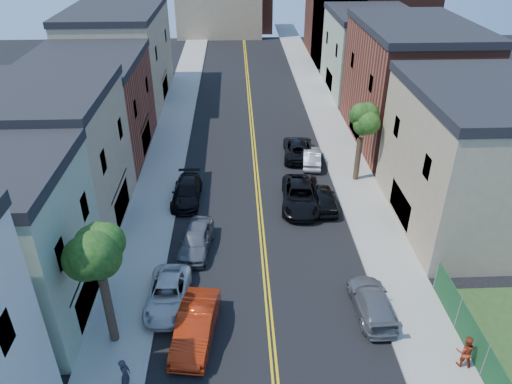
{
  "coord_description": "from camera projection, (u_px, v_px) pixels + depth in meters",
  "views": [
    {
      "loc": [
        -1.53,
        -3.47,
        18.86
      ],
      "look_at": [
        -0.3,
        25.09,
        2.0
      ],
      "focal_mm": 33.85,
      "sensor_mm": 36.0,
      "label": 1
    }
  ],
  "objects": [
    {
      "name": "grey_car_left",
      "position": [
        196.0,
        240.0,
        30.47
      ],
      "size": [
        2.4,
        4.78,
        1.56
      ],
      "primitive_type": "imported",
      "rotation": [
        0.0,
        0.0,
        -0.12
      ],
      "color": "#54565C",
      "rests_on": "ground"
    },
    {
      "name": "pedestrian_left",
      "position": [
        125.0,
        375.0,
        21.33
      ],
      "size": [
        0.46,
        0.67,
        1.79
      ],
      "primitive_type": "imported",
      "rotation": [
        0.0,
        0.0,
        1.62
      ],
      "color": "#28272F",
      "rests_on": "sidewalk_left"
    },
    {
      "name": "bldg_left_tan_far",
      "position": [
        121.0,
        58.0,
        52.72
      ],
      "size": [
        9.0,
        16.0,
        9.5
      ],
      "primitive_type": "cube",
      "color": "#998466",
      "rests_on": "ground"
    },
    {
      "name": "sidewalk_right",
      "position": [
        333.0,
        130.0,
        47.3
      ],
      "size": [
        3.2,
        100.0,
        0.15
      ],
      "primitive_type": "cube",
      "color": "gray",
      "rests_on": "ground"
    },
    {
      "name": "church",
      "position": [
        362.0,
        5.0,
        67.27
      ],
      "size": [
        16.2,
        14.2,
        22.6
      ],
      "color": "#4C2319",
      "rests_on": "ground"
    },
    {
      "name": "grey_car_right",
      "position": [
        372.0,
        302.0,
        25.78
      ],
      "size": [
        2.03,
        4.74,
        1.36
      ],
      "primitive_type": "imported",
      "rotation": [
        0.0,
        0.0,
        3.17
      ],
      "color": "#5A5C62",
      "rests_on": "ground"
    },
    {
      "name": "tree_right_far",
      "position": [
        364.0,
        113.0,
        35.82
      ],
      "size": [
        4.4,
        4.4,
        8.03
      ],
      "color": "#3B271D",
      "rests_on": "sidewalk_right"
    },
    {
      "name": "black_car_right",
      "position": [
        324.0,
        198.0,
        34.9
      ],
      "size": [
        1.73,
        4.28,
        1.46
      ],
      "primitive_type": "imported",
      "rotation": [
        0.0,
        0.0,
        3.14
      ],
      "color": "black",
      "rests_on": "ground"
    },
    {
      "name": "black_car_left",
      "position": [
        187.0,
        192.0,
        35.74
      ],
      "size": [
        2.17,
        5.01,
        1.43
      ],
      "primitive_type": "imported",
      "rotation": [
        0.0,
        0.0,
        -0.03
      ],
      "color": "black",
      "rests_on": "ground"
    },
    {
      "name": "bldg_left_tan_near",
      "position": [
        46.0,
        164.0,
        31.33
      ],
      "size": [
        9.0,
        10.0,
        9.0
      ],
      "primitive_type": "cube",
      "color": "#998466",
      "rests_on": "ground"
    },
    {
      "name": "backdrop_center",
      "position": [
        243.0,
        0.0,
        84.09
      ],
      "size": [
        10.0,
        8.0,
        10.0
      ],
      "primitive_type": "cube",
      "color": "brown",
      "rests_on": "ground"
    },
    {
      "name": "red_sedan",
      "position": [
        196.0,
        326.0,
        24.11
      ],
      "size": [
        2.42,
        5.22,
        1.66
      ],
      "primitive_type": "imported",
      "rotation": [
        0.0,
        0.0,
        -0.14
      ],
      "color": "#AD260B",
      "rests_on": "ground"
    },
    {
      "name": "bldg_left_brick",
      "position": [
        90.0,
        110.0,
        41.05
      ],
      "size": [
        9.0,
        12.0,
        8.0
      ],
      "primitive_type": "cube",
      "color": "brown",
      "rests_on": "ground"
    },
    {
      "name": "pedestrian_right",
      "position": [
        465.0,
        351.0,
        22.49
      ],
      "size": [
        0.98,
        0.85,
        1.75
      ],
      "primitive_type": "imported",
      "rotation": [
        0.0,
        0.0,
        2.9
      ],
      "color": "#9A2E17",
      "rests_on": "sidewalk_right"
    },
    {
      "name": "curb_right",
      "position": [
        315.0,
        130.0,
        47.24
      ],
      "size": [
        0.3,
        100.0,
        0.15
      ],
      "primitive_type": "cube",
      "color": "gray",
      "rests_on": "ground"
    },
    {
      "name": "bldg_right_palegrn",
      "position": [
        369.0,
        55.0,
        55.74
      ],
      "size": [
        9.0,
        12.0,
        8.5
      ],
      "primitive_type": "cube",
      "color": "gray",
      "rests_on": "ground"
    },
    {
      "name": "black_suv_lane",
      "position": [
        300.0,
        196.0,
        35.07
      ],
      "size": [
        3.18,
        6.02,
        1.61
      ],
      "primitive_type": "imported",
      "rotation": [
        0.0,
        0.0,
        -0.09
      ],
      "color": "black",
      "rests_on": "ground"
    },
    {
      "name": "bldg_right_brick",
      "position": [
        409.0,
        87.0,
        43.31
      ],
      "size": [
        9.0,
        14.0,
        10.0
      ],
      "primitive_type": "cube",
      "color": "brown",
      "rests_on": "ground"
    },
    {
      "name": "tree_left_mid",
      "position": [
        94.0,
        234.0,
        21.04
      ],
      "size": [
        5.2,
        5.2,
        9.29
      ],
      "color": "#3B271D",
      "rests_on": "sidewalk_left"
    },
    {
      "name": "dark_car_right_far",
      "position": [
        298.0,
        148.0,
        42.13
      ],
      "size": [
        2.84,
        5.54,
        1.49
      ],
      "primitive_type": "imported",
      "rotation": [
        0.0,
        0.0,
        3.07
      ],
      "color": "black",
      "rests_on": "ground"
    },
    {
      "name": "sidewalk_left",
      "position": [
        171.0,
        133.0,
        46.72
      ],
      "size": [
        3.2,
        100.0,
        0.15
      ],
      "primitive_type": "cube",
      "color": "gray",
      "rests_on": "ground"
    },
    {
      "name": "bldg_right_tan",
      "position": [
        475.0,
        163.0,
        31.51
      ],
      "size": [
        9.0,
        12.0,
        9.0
      ],
      "primitive_type": "cube",
      "color": "#998466",
      "rests_on": "ground"
    },
    {
      "name": "white_pickup",
      "position": [
        168.0,
        294.0,
        26.33
      ],
      "size": [
        2.34,
        4.83,
        1.32
      ],
      "primitive_type": "imported",
      "rotation": [
        0.0,
        0.0,
        -0.03
      ],
      "color": "silver",
      "rests_on": "ground"
    },
    {
      "name": "silver_car_right",
      "position": [
        312.0,
        157.0,
        40.79
      ],
      "size": [
        1.97,
        4.28,
        1.36
      ],
      "primitive_type": "imported",
      "rotation": [
        0.0,
        0.0,
        3.01
      ],
      "color": "#AFB2B8",
      "rests_on": "ground"
    },
    {
      "name": "curb_left",
      "position": [
        189.0,
        133.0,
        46.78
      ],
      "size": [
        0.3,
        100.0,
        0.15
      ],
      "primitive_type": "cube",
      "color": "gray",
      "rests_on": "ground"
    }
  ]
}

